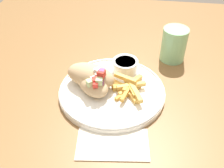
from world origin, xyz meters
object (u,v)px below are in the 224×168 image
plate (112,91)px  fries_pile (128,88)px  pita_sandwich_near (93,84)px  sauce_ramekin (125,65)px  pita_sandwich_far (91,76)px  water_glass (174,46)px

plate → fries_pile: fries_pile is taller
pita_sandwich_near → sauce_ramekin: (0.07, 0.10, -0.00)m
pita_sandwich_far → water_glass: (0.22, 0.18, 0.00)m
plate → pita_sandwich_far: (-0.06, 0.01, 0.04)m
pita_sandwich_far → water_glass: bearing=53.7°
pita_sandwich_far → fries_pile: 0.11m
plate → pita_sandwich_near: (-0.05, -0.01, 0.03)m
plate → fries_pile: (0.04, 0.00, 0.01)m
plate → pita_sandwich_far: pita_sandwich_far is taller
plate → fries_pile: 0.05m
plate → water_glass: water_glass is taller
pita_sandwich_near → fries_pile: pita_sandwich_near is taller
sauce_ramekin → water_glass: size_ratio=0.71×
plate → pita_sandwich_far: 0.07m
fries_pile → water_glass: (0.12, 0.19, 0.02)m
plate → water_glass: 0.26m
water_glass → pita_sandwich_near: bearing=-136.1°
pita_sandwich_near → pita_sandwich_far: pita_sandwich_far is taller
plate → pita_sandwich_near: 0.06m
plate → pita_sandwich_near: pita_sandwich_near is taller
plate → fries_pile: size_ratio=2.37×
pita_sandwich_near → fries_pile: bearing=54.7°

